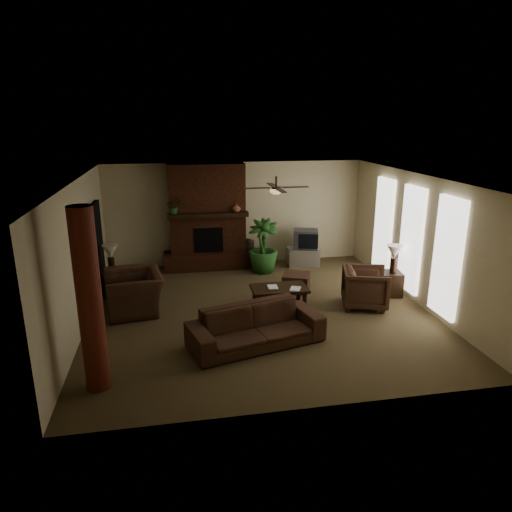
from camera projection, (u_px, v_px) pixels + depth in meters
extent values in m
plane|color=brown|center=(259.00, 311.00, 9.85)|extent=(7.00, 7.00, 0.00)
plane|color=silver|center=(260.00, 178.00, 9.04)|extent=(7.00, 7.00, 0.00)
plane|color=beige|center=(236.00, 214.00, 12.74)|extent=(7.00, 0.00, 7.00)
plane|color=beige|center=(309.00, 318.00, 6.15)|extent=(7.00, 0.00, 7.00)
plane|color=beige|center=(80.00, 256.00, 8.84)|extent=(0.00, 7.00, 7.00)
plane|color=beige|center=(418.00, 240.00, 10.05)|extent=(0.00, 7.00, 7.00)
cube|color=#502615|center=(207.00, 217.00, 12.37)|extent=(2.00, 0.50, 2.80)
cube|color=#502615|center=(209.00, 260.00, 12.61)|extent=(2.40, 0.70, 0.45)
cube|color=black|center=(209.00, 240.00, 12.29)|extent=(0.75, 0.04, 0.65)
cube|color=black|center=(208.00, 215.00, 12.07)|extent=(2.10, 0.28, 0.12)
cube|color=white|center=(383.00, 226.00, 11.56)|extent=(0.08, 0.85, 2.35)
cube|color=white|center=(411.00, 240.00, 10.24)|extent=(0.08, 0.85, 2.35)
cube|color=white|center=(447.00, 258.00, 8.92)|extent=(0.08, 0.85, 2.35)
cylinder|color=maroon|center=(90.00, 302.00, 6.67)|extent=(0.36, 0.36, 2.80)
cube|color=black|center=(98.00, 249.00, 10.65)|extent=(0.10, 1.00, 2.10)
cylinder|color=#311F16|center=(276.00, 182.00, 9.43)|extent=(0.04, 0.04, 0.24)
cylinder|color=#311F16|center=(276.00, 188.00, 9.46)|extent=(0.20, 0.20, 0.06)
ellipsoid|color=#F2BF72|center=(276.00, 191.00, 9.48)|extent=(0.26, 0.26, 0.14)
cube|color=black|center=(295.00, 187.00, 9.53)|extent=(0.55, 0.12, 0.01)
cube|color=black|center=(257.00, 188.00, 9.39)|extent=(0.55, 0.12, 0.01)
cube|color=black|center=(272.00, 185.00, 9.83)|extent=(0.12, 0.55, 0.01)
cube|color=black|center=(281.00, 190.00, 9.08)|extent=(0.12, 0.55, 0.01)
imported|color=#422A1C|center=(256.00, 320.00, 8.27)|extent=(2.51, 1.30, 0.94)
imported|color=#422A1C|center=(134.00, 286.00, 9.69)|extent=(1.03, 1.41, 1.13)
imported|color=#422A1C|center=(365.00, 286.00, 9.96)|extent=(1.08, 1.12, 0.94)
cube|color=black|center=(279.00, 289.00, 10.00)|extent=(1.20, 0.70, 0.06)
cube|color=black|center=(259.00, 304.00, 9.74)|extent=(0.07, 0.07, 0.37)
cube|color=black|center=(305.00, 301.00, 9.91)|extent=(0.07, 0.07, 0.37)
cube|color=black|center=(254.00, 295.00, 10.21)|extent=(0.07, 0.07, 0.37)
cube|color=black|center=(298.00, 292.00, 10.38)|extent=(0.07, 0.07, 0.37)
cube|color=#422A1C|center=(296.00, 282.00, 10.98)|extent=(0.79, 0.79, 0.40)
cube|color=#B8B8BA|center=(303.00, 257.00, 12.79)|extent=(0.88, 0.55, 0.50)
cube|color=#3B3B3E|center=(305.00, 239.00, 12.62)|extent=(0.76, 0.65, 0.52)
cube|color=black|center=(308.00, 242.00, 12.37)|extent=(0.51, 0.17, 0.40)
cylinder|color=black|center=(248.00, 253.00, 12.76)|extent=(0.34, 0.34, 0.70)
sphere|color=black|center=(248.00, 245.00, 12.69)|extent=(0.34, 0.34, 0.34)
imported|color=#285522|center=(263.00, 257.00, 12.24)|extent=(1.07, 1.54, 0.79)
cube|color=black|center=(113.00, 283.00, 10.67)|extent=(0.65, 0.65, 0.55)
cylinder|color=#311F16|center=(112.00, 265.00, 10.52)|extent=(0.15, 0.15, 0.35)
cone|color=beige|center=(110.00, 251.00, 10.43)|extent=(0.38, 0.38, 0.30)
cube|color=black|center=(389.00, 283.00, 10.67)|extent=(0.56, 0.56, 0.55)
cylinder|color=#311F16|center=(393.00, 266.00, 10.49)|extent=(0.17, 0.17, 0.35)
cone|color=beige|center=(395.00, 252.00, 10.39)|extent=(0.44, 0.44, 0.30)
imported|color=#285522|center=(174.00, 207.00, 11.88)|extent=(0.47, 0.50, 0.33)
imported|color=brown|center=(236.00, 208.00, 12.13)|extent=(0.28, 0.29, 0.22)
imported|color=#999999|center=(268.00, 282.00, 9.90)|extent=(0.22, 0.04, 0.29)
imported|color=#999999|center=(291.00, 283.00, 9.85)|extent=(0.20, 0.10, 0.29)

